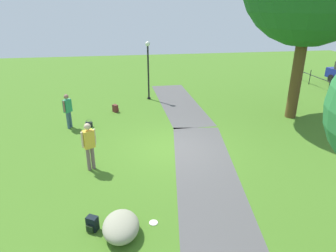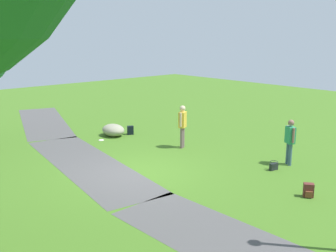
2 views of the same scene
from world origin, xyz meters
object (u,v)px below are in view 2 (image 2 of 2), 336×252
at_px(woman_with_handbag, 290,139).
at_px(spare_backpack_on_lawn, 309,190).
at_px(lawn_boulder, 113,130).
at_px(backpack_by_boulder, 130,130).
at_px(handbag_on_grass, 274,166).
at_px(man_near_boulder, 182,123).
at_px(frisbee_on_grass, 101,140).

relative_size(woman_with_handbag, spare_backpack_on_lawn, 4.10).
bearing_deg(spare_backpack_on_lawn, lawn_boulder, 1.22).
bearing_deg(woman_with_handbag, lawn_boulder, 17.02).
bearing_deg(spare_backpack_on_lawn, backpack_by_boulder, -3.32).
xyz_separation_m(handbag_on_grass, spare_backpack_on_lawn, (-1.97, 1.24, 0.05)).
relative_size(backpack_by_boulder, spare_backpack_on_lawn, 1.00).
height_order(man_near_boulder, frisbee_on_grass, man_near_boulder).
distance_m(lawn_boulder, handbag_on_grass, 7.72).
bearing_deg(spare_backpack_on_lawn, woman_with_handbag, -47.53).
distance_m(woman_with_handbag, backpack_by_boulder, 7.51).
height_order(handbag_on_grass, frisbee_on_grass, handbag_on_grass).
relative_size(lawn_boulder, spare_backpack_on_lawn, 3.14).
relative_size(backpack_by_boulder, frisbee_on_grass, 1.70).
distance_m(man_near_boulder, frisbee_on_grass, 3.83).
bearing_deg(woman_with_handbag, backpack_by_boulder, 12.28).
relative_size(woman_with_handbag, backpack_by_boulder, 4.10).
bearing_deg(lawn_boulder, spare_backpack_on_lawn, -178.78).
bearing_deg(backpack_by_boulder, handbag_on_grass, -174.50).
xyz_separation_m(woman_with_handbag, man_near_boulder, (4.10, 1.32, 0.08)).
bearing_deg(backpack_by_boulder, woman_with_handbag, -167.72).
bearing_deg(man_near_boulder, frisbee_on_grass, 30.36).
height_order(lawn_boulder, handbag_on_grass, lawn_boulder).
bearing_deg(frisbee_on_grass, lawn_boulder, -69.40).
distance_m(lawn_boulder, spare_backpack_on_lawn, 9.56).
bearing_deg(handbag_on_grass, man_near_boulder, 6.03).
bearing_deg(lawn_boulder, frisbee_on_grass, 110.60).
height_order(lawn_boulder, backpack_by_boulder, lawn_boulder).
bearing_deg(man_near_boulder, woman_with_handbag, -162.17).
height_order(backpack_by_boulder, spare_backpack_on_lawn, same).
relative_size(handbag_on_grass, backpack_by_boulder, 0.84).
relative_size(handbag_on_grass, frisbee_on_grass, 1.42).
bearing_deg(frisbee_on_grass, handbag_on_grass, -162.44).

